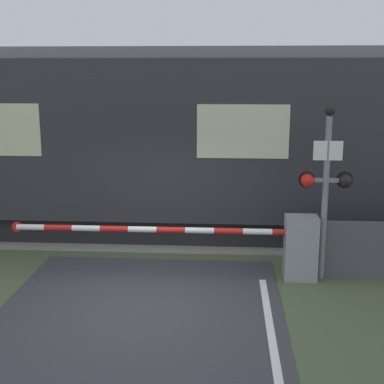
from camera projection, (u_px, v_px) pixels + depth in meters
name	position (u px, v px, depth m)	size (l,w,h in m)	color
ground_plane	(144.00, 300.00, 9.09)	(80.00, 80.00, 0.00)	#475638
track_bed	(170.00, 230.00, 13.01)	(36.00, 3.20, 0.13)	gray
train	(241.00, 142.00, 12.42)	(18.96, 2.77, 4.31)	black
crossing_barrier	(276.00, 244.00, 9.93)	(5.78, 0.44, 1.21)	gray
signal_post	(326.00, 183.00, 9.67)	(0.98, 0.26, 3.22)	gray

